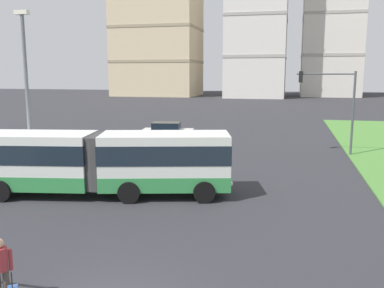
{
  "coord_description": "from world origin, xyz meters",
  "views": [
    {
      "loc": [
        4.27,
        -8.85,
        5.79
      ],
      "look_at": [
        -0.55,
        11.59,
        2.2
      ],
      "focal_mm": 38.76,
      "sensor_mm": 36.0,
      "label": 1
    }
  ],
  "objects_px": {
    "streetlight_left": "(27,93)",
    "apartment_tower_westcentre": "(258,0)",
    "car_white_van": "(168,132)",
    "pedestrian_crossing": "(1,267)",
    "apartment_tower_west": "(157,13)",
    "apartment_tower_centre": "(332,17)",
    "traffic_light_far_right": "(334,98)",
    "articulated_bus": "(106,161)"
  },
  "relations": [
    {
      "from": "streetlight_left",
      "to": "articulated_bus",
      "type": "bearing_deg",
      "value": -6.16
    },
    {
      "from": "apartment_tower_west",
      "to": "apartment_tower_westcentre",
      "type": "relative_size",
      "value": 0.91
    },
    {
      "from": "traffic_light_far_right",
      "to": "apartment_tower_centre",
      "type": "distance_m",
      "value": 84.64
    },
    {
      "from": "car_white_van",
      "to": "traffic_light_far_right",
      "type": "relative_size",
      "value": 0.77
    },
    {
      "from": "traffic_light_far_right",
      "to": "apartment_tower_centre",
      "type": "xyz_separation_m",
      "value": [
        6.66,
        82.92,
        15.64
      ]
    },
    {
      "from": "car_white_van",
      "to": "streetlight_left",
      "type": "xyz_separation_m",
      "value": [
        -2.46,
        -16.1,
        4.09
      ]
    },
    {
      "from": "streetlight_left",
      "to": "apartment_tower_west",
      "type": "bearing_deg",
      "value": 103.75
    },
    {
      "from": "apartment_tower_westcentre",
      "to": "apartment_tower_centre",
      "type": "xyz_separation_m",
      "value": [
        18.11,
        8.66,
        -3.62
      ]
    },
    {
      "from": "apartment_tower_westcentre",
      "to": "apartment_tower_centre",
      "type": "relative_size",
      "value": 1.18
    },
    {
      "from": "articulated_bus",
      "to": "pedestrian_crossing",
      "type": "relative_size",
      "value": 6.91
    },
    {
      "from": "articulated_bus",
      "to": "traffic_light_far_right",
      "type": "distance_m",
      "value": 17.51
    },
    {
      "from": "pedestrian_crossing",
      "to": "car_white_van",
      "type": "bearing_deg",
      "value": 97.43
    },
    {
      "from": "apartment_tower_westcentre",
      "to": "streetlight_left",
      "type": "bearing_deg",
      "value": -92.87
    },
    {
      "from": "apartment_tower_west",
      "to": "articulated_bus",
      "type": "bearing_deg",
      "value": -73.69
    },
    {
      "from": "traffic_light_far_right",
      "to": "streetlight_left",
      "type": "relative_size",
      "value": 0.68
    },
    {
      "from": "car_white_van",
      "to": "apartment_tower_west",
      "type": "distance_m",
      "value": 78.35
    },
    {
      "from": "streetlight_left",
      "to": "apartment_tower_westcentre",
      "type": "distance_m",
      "value": 88.87
    },
    {
      "from": "car_white_van",
      "to": "traffic_light_far_right",
      "type": "xyz_separation_m",
      "value": [
        13.34,
        -3.55,
        3.35
      ]
    },
    {
      "from": "pedestrian_crossing",
      "to": "apartment_tower_west",
      "type": "xyz_separation_m",
      "value": [
        -27.36,
        97.8,
        20.16
      ]
    },
    {
      "from": "pedestrian_crossing",
      "to": "apartment_tower_westcentre",
      "type": "relative_size",
      "value": 0.04
    },
    {
      "from": "apartment_tower_centre",
      "to": "pedestrian_crossing",
      "type": "bearing_deg",
      "value": -98.95
    },
    {
      "from": "car_white_van",
      "to": "apartment_tower_west",
      "type": "xyz_separation_m",
      "value": [
        -23.96,
        71.75,
        20.41
      ]
    },
    {
      "from": "traffic_light_far_right",
      "to": "apartment_tower_west",
      "type": "height_order",
      "value": "apartment_tower_west"
    },
    {
      "from": "articulated_bus",
      "to": "apartment_tower_westcentre",
      "type": "height_order",
      "value": "apartment_tower_westcentre"
    },
    {
      "from": "pedestrian_crossing",
      "to": "articulated_bus",
      "type": "bearing_deg",
      "value": 99.09
    },
    {
      "from": "streetlight_left",
      "to": "car_white_van",
      "type": "bearing_deg",
      "value": 81.31
    },
    {
      "from": "car_white_van",
      "to": "apartment_tower_centre",
      "type": "bearing_deg",
      "value": 75.85
    },
    {
      "from": "articulated_bus",
      "to": "car_white_van",
      "type": "distance_m",
      "value": 16.7
    },
    {
      "from": "streetlight_left",
      "to": "apartment_tower_westcentre",
      "type": "bearing_deg",
      "value": 87.13
    },
    {
      "from": "car_white_van",
      "to": "pedestrian_crossing",
      "type": "distance_m",
      "value": 26.27
    },
    {
      "from": "apartment_tower_westcentre",
      "to": "apartment_tower_centre",
      "type": "height_order",
      "value": "apartment_tower_westcentre"
    },
    {
      "from": "streetlight_left",
      "to": "apartment_tower_westcentre",
      "type": "relative_size",
      "value": 0.19
    },
    {
      "from": "car_white_van",
      "to": "apartment_tower_westcentre",
      "type": "bearing_deg",
      "value": 88.47
    },
    {
      "from": "apartment_tower_west",
      "to": "apartment_tower_centre",
      "type": "relative_size",
      "value": 1.07
    },
    {
      "from": "car_white_van",
      "to": "pedestrian_crossing",
      "type": "height_order",
      "value": "pedestrian_crossing"
    },
    {
      "from": "pedestrian_crossing",
      "to": "apartment_tower_westcentre",
      "type": "distance_m",
      "value": 99.32
    },
    {
      "from": "articulated_bus",
      "to": "streetlight_left",
      "type": "bearing_deg",
      "value": 173.84
    },
    {
      "from": "pedestrian_crossing",
      "to": "streetlight_left",
      "type": "height_order",
      "value": "streetlight_left"
    },
    {
      "from": "apartment_tower_westcentre",
      "to": "car_white_van",
      "type": "bearing_deg",
      "value": -91.53
    },
    {
      "from": "car_white_van",
      "to": "apartment_tower_centre",
      "type": "height_order",
      "value": "apartment_tower_centre"
    },
    {
      "from": "traffic_light_far_right",
      "to": "apartment_tower_westcentre",
      "type": "distance_m",
      "value": 77.57
    },
    {
      "from": "streetlight_left",
      "to": "apartment_tower_centre",
      "type": "relative_size",
      "value": 0.22
    }
  ]
}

